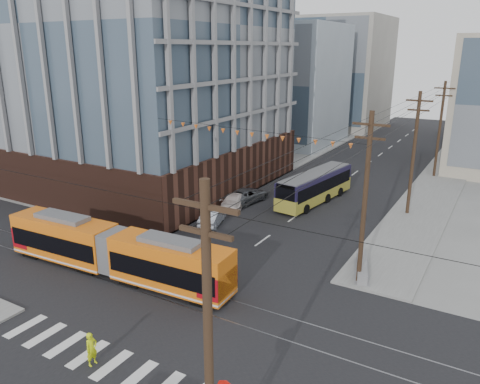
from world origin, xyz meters
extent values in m
plane|color=slate|center=(0.00, 0.00, 0.00)|extent=(160.00, 160.00, 0.00)
cube|color=#381E16|center=(-22.00, 23.00, 14.30)|extent=(30.00, 25.00, 28.60)
cube|color=#8C99A5|center=(-17.00, 52.00, 9.00)|extent=(18.00, 16.00, 18.00)
cube|color=gray|center=(-14.00, 72.00, 10.00)|extent=(16.00, 18.00, 20.00)
cylinder|color=black|center=(8.50, -6.00, 5.50)|extent=(0.30, 0.30, 11.00)
cylinder|color=black|center=(8.50, 56.00, 5.50)|extent=(0.30, 0.30, 11.00)
imported|color=#AFB6C6|center=(-5.31, 14.88, 0.68)|extent=(2.56, 4.34, 1.35)
imported|color=silver|center=(-6.07, 20.07, 0.67)|extent=(2.78, 4.87, 1.33)
imported|color=#474B50|center=(-5.80, 21.76, 0.70)|extent=(3.03, 5.33, 1.40)
imported|color=#CDE210|center=(-0.01, -3.40, 0.85)|extent=(0.42, 0.63, 1.70)
cube|color=slate|center=(8.30, 12.42, 0.42)|extent=(2.15, 4.28, 0.84)
camera|label=1|loc=(15.57, -16.17, 14.42)|focal=35.00mm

